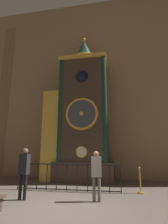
{
  "coord_description": "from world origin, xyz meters",
  "views": [
    {
      "loc": [
        1.61,
        -5.4,
        1.67
      ],
      "look_at": [
        -0.27,
        4.79,
        3.99
      ],
      "focal_mm": 28.0,
      "sensor_mm": 36.0,
      "label": 1
    }
  ],
  "objects_px": {
    "visitor_near": "(24,168)",
    "visitor_far": "(96,171)",
    "clock_tower": "(79,116)",
    "stanchion_post": "(140,185)"
  },
  "relations": [
    {
      "from": "visitor_near",
      "to": "visitor_far",
      "type": "height_order",
      "value": "visitor_near"
    },
    {
      "from": "clock_tower",
      "to": "stanchion_post",
      "type": "height_order",
      "value": "clock_tower"
    },
    {
      "from": "visitor_far",
      "to": "stanchion_post",
      "type": "height_order",
      "value": "visitor_far"
    },
    {
      "from": "clock_tower",
      "to": "visitor_near",
      "type": "height_order",
      "value": "clock_tower"
    },
    {
      "from": "clock_tower",
      "to": "stanchion_post",
      "type": "distance_m",
      "value": 5.12
    },
    {
      "from": "visitor_near",
      "to": "visitor_far",
      "type": "relative_size",
      "value": 1.06
    },
    {
      "from": "clock_tower",
      "to": "visitor_far",
      "type": "xyz_separation_m",
      "value": [
        1.45,
        -3.81,
        -2.73
      ]
    },
    {
      "from": "stanchion_post",
      "to": "visitor_far",
      "type": "bearing_deg",
      "value": -136.69
    },
    {
      "from": "clock_tower",
      "to": "visitor_near",
      "type": "relative_size",
      "value": 5.12
    },
    {
      "from": "stanchion_post",
      "to": "visitor_near",
      "type": "bearing_deg",
      "value": -156.88
    }
  ]
}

